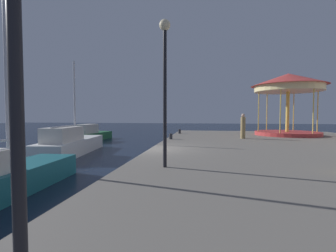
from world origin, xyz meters
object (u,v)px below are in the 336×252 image
(sailboat_white, at_px, (70,144))
(carousel, at_px, (288,89))
(bollard_north, at_px, (180,131))
(person_by_the_water, at_px, (243,127))
(bollard_south, at_px, (171,136))
(motorboat_green, at_px, (91,134))
(lamp_post_mid_promenade, at_px, (165,68))

(sailboat_white, distance_m, carousel, 17.56)
(sailboat_white, relative_size, bollard_north, 17.75)
(person_by_the_water, bearing_deg, bollard_north, 142.14)
(bollard_south, distance_m, bollard_north, 5.12)
(sailboat_white, bearing_deg, motorboat_green, 108.25)
(motorboat_green, relative_size, bollard_south, 13.69)
(sailboat_white, height_order, person_by_the_water, sailboat_white)
(motorboat_green, distance_m, bollard_north, 8.80)
(motorboat_green, xyz_separation_m, person_by_the_water, (13.82, -4.07, 1.05))
(lamp_post_mid_promenade, bearing_deg, carousel, 59.39)
(motorboat_green, relative_size, lamp_post_mid_promenade, 1.15)
(lamp_post_mid_promenade, height_order, person_by_the_water, lamp_post_mid_promenade)
(bollard_south, xyz_separation_m, bollard_north, (0.09, 5.12, 0.00))
(motorboat_green, height_order, person_by_the_water, person_by_the_water)
(lamp_post_mid_promenade, xyz_separation_m, bollard_south, (-1.09, 9.04, -3.01))
(sailboat_white, xyz_separation_m, lamp_post_mid_promenade, (7.16, -6.33, 3.33))
(lamp_post_mid_promenade, distance_m, person_by_the_water, 11.27)
(sailboat_white, distance_m, lamp_post_mid_promenade, 10.12)
(carousel, xyz_separation_m, bollard_north, (-9.20, 0.31, -3.66))
(bollard_north, distance_m, person_by_the_water, 6.40)
(motorboat_green, relative_size, sailboat_white, 0.77)
(sailboat_white, xyz_separation_m, carousel, (15.36, 7.53, 3.99))
(motorboat_green, relative_size, bollard_north, 13.69)
(sailboat_white, xyz_separation_m, person_by_the_water, (11.18, 3.93, 0.97))
(person_by_the_water, bearing_deg, sailboat_white, -160.65)
(motorboat_green, bearing_deg, carousel, -1.49)
(lamp_post_mid_promenade, xyz_separation_m, bollard_north, (-1.01, 14.16, -3.01))
(carousel, height_order, bollard_north, carousel)
(carousel, relative_size, bollard_south, 14.97)
(motorboat_green, bearing_deg, person_by_the_water, -16.40)
(lamp_post_mid_promenade, bearing_deg, person_by_the_water, 68.57)
(lamp_post_mid_promenade, bearing_deg, bollard_north, 94.06)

